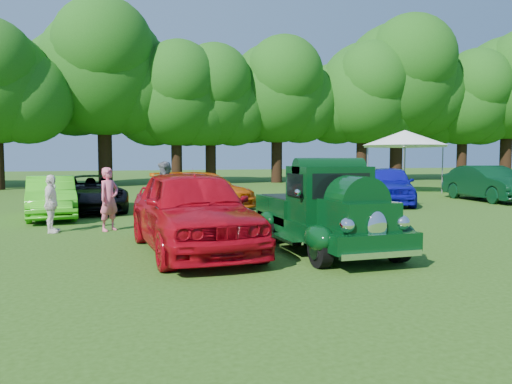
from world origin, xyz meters
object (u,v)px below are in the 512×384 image
object	(u,v)px
back_car_orange	(204,190)
hero_pickup	(324,214)
spectator_pink	(109,199)
canopy_tent	(405,138)
back_car_green	(488,183)
spectator_grey	(166,192)
spectator_white	(51,204)
back_car_lime	(51,197)
back_car_blue	(389,185)
red_convertible	(192,210)
back_car_black	(92,193)

from	to	relation	value
back_car_orange	hero_pickup	bearing A→B (deg)	-118.54
hero_pickup	spectator_pink	size ratio (longest dim) A/B	2.70
hero_pickup	canopy_tent	world-z (taller)	canopy_tent
back_car_green	spectator_grey	bearing A→B (deg)	-162.38
spectator_white	canopy_tent	xyz separation A→B (m)	(16.95, 9.59, 2.17)
back_car_lime	back_car_blue	xyz separation A→B (m)	(12.74, 0.74, 0.12)
back_car_orange	spectator_pink	xyz separation A→B (m)	(-3.61, -5.29, 0.17)
hero_pickup	back_car_green	distance (m)	14.40
spectator_pink	spectator_grey	bearing A→B (deg)	-5.82
spectator_white	canopy_tent	world-z (taller)	canopy_tent
back_car_green	spectator_pink	distance (m)	16.55
red_convertible	canopy_tent	distance (m)	19.25
back_car_blue	canopy_tent	size ratio (longest dim) A/B	0.89
spectator_grey	spectator_white	world-z (taller)	spectator_grey
back_car_blue	canopy_tent	xyz separation A→B (m)	(4.48, 5.56, 2.13)
back_car_black	back_car_green	distance (m)	16.57
canopy_tent	spectator_white	bearing A→B (deg)	-150.50
back_car_lime	canopy_tent	world-z (taller)	canopy_tent
back_car_lime	back_car_black	size ratio (longest dim) A/B	0.87
back_car_green	red_convertible	bearing A→B (deg)	-146.10
back_car_blue	hero_pickup	bearing A→B (deg)	-100.95
hero_pickup	back_car_black	xyz separation A→B (m)	(-4.75, 9.23, -0.12)
back_car_lime	spectator_pink	size ratio (longest dim) A/B	2.42
back_car_lime	spectator_white	xyz separation A→B (m)	(0.28, -3.28, 0.08)
spectator_pink	spectator_white	xyz separation A→B (m)	(-1.43, 0.06, -0.09)
red_convertible	back_car_green	size ratio (longest dim) A/B	1.08
canopy_tent	back_car_green	bearing A→B (deg)	-84.67
red_convertible	back_car_green	distance (m)	16.31
hero_pickup	back_car_black	distance (m)	10.38
spectator_grey	canopy_tent	world-z (taller)	canopy_tent
back_car_lime	spectator_grey	size ratio (longest dim) A/B	2.24
back_car_lime	back_car_blue	world-z (taller)	back_car_blue
spectator_white	red_convertible	bearing A→B (deg)	-131.44
back_car_blue	back_car_orange	bearing A→B (deg)	-160.74
back_car_blue	back_car_green	distance (m)	5.00
spectator_pink	canopy_tent	size ratio (longest dim) A/B	0.32
back_car_orange	spectator_white	xyz separation A→B (m)	(-5.04, -5.23, 0.08)
back_car_orange	spectator_white	size ratio (longest dim) A/B	3.08
back_car_orange	spectator_pink	bearing A→B (deg)	-156.70
back_car_green	back_car_orange	bearing A→B (deg)	-179.21
back_car_lime	canopy_tent	xyz separation A→B (m)	(17.23, 6.31, 2.25)
spectator_grey	spectator_white	distance (m)	3.27
back_car_black	hero_pickup	bearing A→B (deg)	-67.43
back_car_lime	spectator_pink	bearing A→B (deg)	-68.33
red_convertible	spectator_grey	bearing A→B (deg)	86.24
back_car_lime	back_car_green	size ratio (longest dim) A/B	0.86
red_convertible	spectator_pink	size ratio (longest dim) A/B	3.02
spectator_pink	back_car_black	bearing A→B (deg)	53.34
back_car_orange	spectator_grey	size ratio (longest dim) A/B	2.56
hero_pickup	spectator_grey	bearing A→B (deg)	115.93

